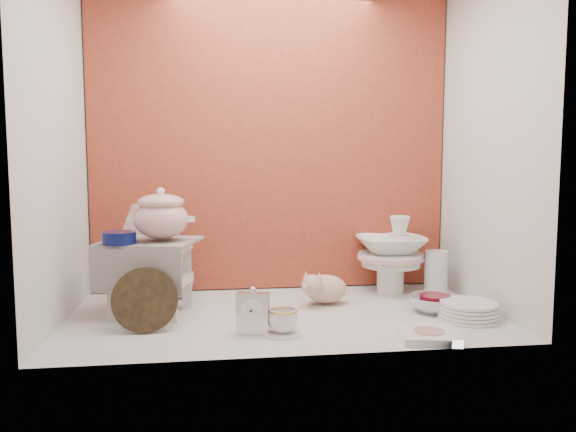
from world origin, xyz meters
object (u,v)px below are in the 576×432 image
Objects in this scene: mantel_clock at (253,311)px; porcelain_tower at (391,254)px; plush_pig at (326,288)px; crystal_bowl at (435,304)px; step_stool at (151,277)px; dinner_plate_stack at (468,311)px; floral_platter at (138,249)px; soup_tureen at (161,214)px; blue_white_vase at (172,274)px; gold_rim_teacup at (283,320)px.

porcelain_tower is (0.72, 0.57, 0.10)m from mantel_clock.
crystal_bowl is at bearing -37.16° from plush_pig.
step_stool reaches higher than dinner_plate_stack.
porcelain_tower is at bearing 25.93° from step_stool.
floral_platter is 1.84× the size of dinner_plate_stack.
step_stool is 1.34m from dinner_plate_stack.
mantel_clock is at bearing -141.65° from porcelain_tower.
soup_tureen reaches higher than plush_pig.
mantel_clock is (0.35, -0.62, -0.02)m from blue_white_vase.
blue_white_vase reaches higher than crystal_bowl.
mantel_clock is 0.73× the size of plush_pig.
soup_tureen is 1.48× the size of mantel_clock.
step_stool is 0.38m from floral_platter.
floral_platter reaches higher than gold_rim_teacup.
porcelain_tower reaches higher than dinner_plate_stack.
soup_tureen is at bearing 172.33° from plush_pig.
step_stool is 0.28m from soup_tureen.
soup_tureen is 1.20× the size of blue_white_vase.
dinner_plate_stack is at bearing -71.02° from porcelain_tower.
dinner_plate_stack is (1.24, -0.54, -0.07)m from blue_white_vase.
gold_rim_teacup is at bearing -48.73° from floral_platter.
blue_white_vase is at bearing 91.46° from step_stool.
plush_pig is at bearing 18.53° from step_stool.
floral_platter reaches higher than crystal_bowl.
gold_rim_teacup is (0.46, -0.64, -0.06)m from blue_white_vase.
plush_pig is at bearing -17.82° from blue_white_vase.
mantel_clock is (0.36, -0.31, -0.34)m from soup_tureen.
crystal_bowl is at bearing -5.10° from soup_tureen.
floral_platter is 2.03× the size of blue_white_vase.
floral_platter is at bearing 146.68° from plush_pig.
plush_pig reaches higher than crystal_bowl.
soup_tureen is at bearing -10.93° from step_stool.
gold_rim_teacup is at bearing -172.95° from dinner_plate_stack.
mantel_clock is 0.47× the size of porcelain_tower.
mantel_clock is 0.82× the size of crystal_bowl.
gold_rim_teacup is at bearing -34.97° from soup_tureen.
blue_white_vase is 0.79m from gold_rim_teacup.
porcelain_tower is at bearing 44.08° from gold_rim_teacup.
mantel_clock is (0.52, -0.70, -0.13)m from floral_platter.
porcelain_tower reaches higher than mantel_clock.
porcelain_tower is at bearing -5.75° from floral_platter.
step_stool is at bearing 145.91° from gold_rim_teacup.
gold_rim_teacup is at bearing -135.15° from plush_pig.
porcelain_tower is (-0.17, 0.49, 0.15)m from dinner_plate_stack.
floral_platter is at bearing 156.27° from dinner_plate_stack.
soup_tureen is at bearing -67.97° from floral_platter.
soup_tureen is 0.69× the size of porcelain_tower.
floral_platter is 1.84× the size of plush_pig.
plush_pig is at bearing -153.94° from porcelain_tower.
blue_white_vase is 1.07m from porcelain_tower.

